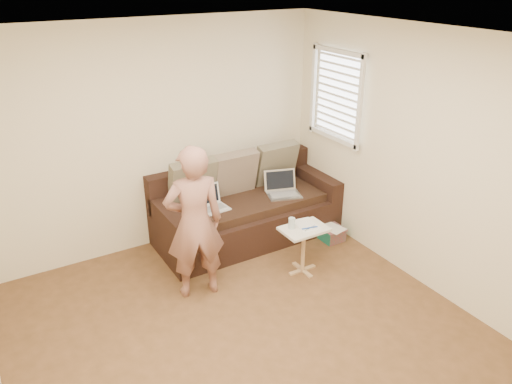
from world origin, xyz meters
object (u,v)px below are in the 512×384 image
sofa (247,206)px  person (194,223)px  drinking_glass (292,223)px  laptop_white (213,210)px  laptop_silver (284,196)px  side_table (303,250)px  striped_box (332,234)px

sofa → person: 1.29m
sofa → drinking_glass: size_ratio=18.33×
drinking_glass → sofa: bearing=91.5°
laptop_white → drinking_glass: size_ratio=3.01×
laptop_silver → laptop_white: bearing=-168.4°
laptop_silver → side_table: 0.90m
striped_box → laptop_white: bearing=157.9°
sofa → drinking_glass: bearing=-88.5°
sofa → person: (-1.01, -0.73, 0.37)m
side_table → striped_box: (0.71, 0.37, -0.18)m
side_table → drinking_glass: bearing=151.4°
laptop_white → side_table: (0.63, -0.91, -0.25)m
side_table → striped_box: size_ratio=1.97×
laptop_white → side_table: laptop_white is taller
sofa → person: person is taller
striped_box → drinking_glass: bearing=-159.6°
sofa → laptop_silver: bearing=-19.7°
laptop_silver → person: 1.57m
laptop_white → striped_box: bearing=-27.2°
laptop_silver → drinking_glass: bearing=-100.6°
person → side_table: 1.29m
striped_box → laptop_silver: bearing=133.3°
person → drinking_glass: 1.06m
sofa → laptop_white: (-0.49, -0.05, 0.10)m
person → drinking_glass: person is taller
drinking_glass → laptop_white: bearing=121.1°
side_table → striped_box: side_table is taller
laptop_silver → laptop_white: same height
side_table → laptop_silver: bearing=70.5°
laptop_white → person: (-0.52, -0.67, 0.28)m
person → side_table: size_ratio=2.98×
laptop_silver → drinking_glass: (-0.41, -0.75, 0.08)m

